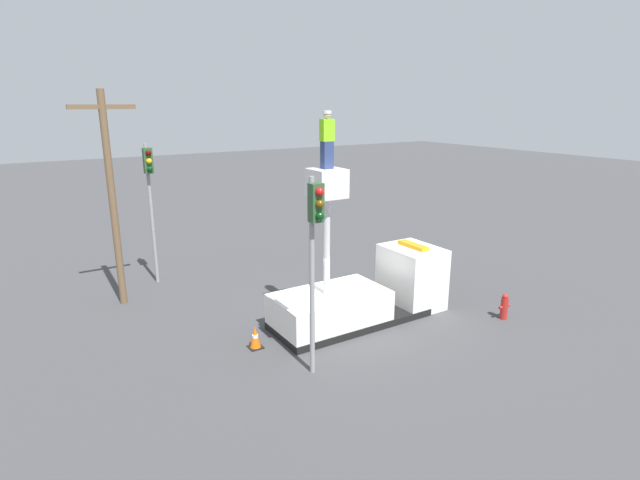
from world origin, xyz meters
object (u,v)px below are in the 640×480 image
worker (327,140)px  bucket_truck (365,293)px  traffic_light_pole (315,239)px  utility_pole (112,193)px  fire_hydrant (504,307)px  traffic_light_across (150,187)px  traffic_cone_rear (255,338)px

worker → bucket_truck: bearing=0.0°
traffic_light_pole → utility_pole: (-3.48, 8.26, 0.30)m
bucket_truck → utility_pole: utility_pole is taller
fire_hydrant → utility_pole: 14.52m
bucket_truck → traffic_light_pole: traffic_light_pole is taller
traffic_light_pole → traffic_light_across: traffic_light_across is taller
utility_pole → fire_hydrant: bearing=-38.0°
traffic_light_across → fire_hydrant: traffic_light_across is taller
traffic_light_across → utility_pole: size_ratio=0.74×
traffic_light_across → bucket_truck: bearing=-55.0°
worker → fire_hydrant: size_ratio=1.85×
traffic_cone_rear → bucket_truck: bearing=-0.2°
fire_hydrant → utility_pole: utility_pole is taller
fire_hydrant → traffic_light_across: bearing=132.7°
fire_hydrant → utility_pole: size_ratio=0.12×
traffic_light_across → traffic_light_pole: bearing=-79.7°
bucket_truck → worker: (-1.59, 0.00, 5.32)m
traffic_light_pole → fire_hydrant: size_ratio=5.89×
traffic_light_pole → fire_hydrant: bearing=-2.8°
fire_hydrant → traffic_cone_rear: size_ratio=1.32×
worker → fire_hydrant: 8.57m
bucket_truck → fire_hydrant: 4.93m
traffic_light_pole → worker: bearing=51.1°
traffic_light_pole → traffic_light_across: size_ratio=0.96×
traffic_light_pole → traffic_light_across: bearing=100.3°
traffic_light_pole → fire_hydrant: traffic_light_pole is taller
fire_hydrant → utility_pole: (-11.05, 8.63, 3.77)m
traffic_light_pole → utility_pole: 8.97m
bucket_truck → traffic_cone_rear: bucket_truck is taller
traffic_light_across → fire_hydrant: (9.35, -10.13, -3.63)m
bucket_truck → traffic_light_pole: (-3.45, -2.30, 2.98)m
fire_hydrant → worker: bearing=155.0°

